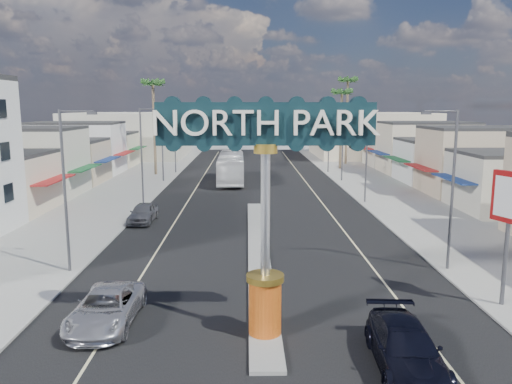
{
  "coord_description": "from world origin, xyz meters",
  "views": [
    {
      "loc": [
        -0.7,
        -16.82,
        9.16
      ],
      "look_at": [
        -0.22,
        9.65,
        4.6
      ],
      "focal_mm": 35.0,
      "sensor_mm": 36.0,
      "label": 1
    }
  ],
  "objects_px": {
    "gateway_sign": "(265,192)",
    "streetlight_r_near": "(450,182)",
    "streetlight_r_far": "(328,136)",
    "suv_right": "(406,348)",
    "traffic_signal_left": "(177,147)",
    "city_bus": "(231,168)",
    "palm_left_far": "(153,88)",
    "palm_right_far": "(348,85)",
    "streetlight_r_mid": "(365,150)",
    "bank_pylon_sign": "(510,205)",
    "car_parked_left": "(143,213)",
    "streetlight_l_mid": "(143,151)",
    "suv_left": "(106,308)",
    "palm_right_mid": "(342,96)",
    "traffic_signal_right": "(328,147)",
    "streetlight_l_far": "(176,137)",
    "streetlight_l_near": "(67,183)"
  },
  "relations": [
    {
      "from": "city_bus",
      "to": "traffic_signal_right",
      "type": "bearing_deg",
      "value": 1.41
    },
    {
      "from": "streetlight_r_far",
      "to": "palm_left_far",
      "type": "height_order",
      "value": "palm_left_far"
    },
    {
      "from": "streetlight_l_mid",
      "to": "streetlight_r_near",
      "type": "height_order",
      "value": "same"
    },
    {
      "from": "streetlight_r_far",
      "to": "palm_right_mid",
      "type": "height_order",
      "value": "palm_right_mid"
    },
    {
      "from": "streetlight_r_far",
      "to": "palm_left_far",
      "type": "relative_size",
      "value": 0.69
    },
    {
      "from": "traffic_signal_right",
      "to": "streetlight_r_near",
      "type": "distance_m",
      "value": 34.03
    },
    {
      "from": "palm_left_far",
      "to": "streetlight_l_mid",
      "type": "bearing_deg",
      "value": -82.69
    },
    {
      "from": "streetlight_r_mid",
      "to": "streetlight_r_far",
      "type": "relative_size",
      "value": 1.0
    },
    {
      "from": "streetlight_l_far",
      "to": "bank_pylon_sign",
      "type": "xyz_separation_m",
      "value": [
        21.49,
        -47.16,
        -0.27
      ]
    },
    {
      "from": "streetlight_l_mid",
      "to": "palm_right_mid",
      "type": "relative_size",
      "value": 0.74
    },
    {
      "from": "palm_left_far",
      "to": "suv_left",
      "type": "distance_m",
      "value": 48.38
    },
    {
      "from": "palm_left_far",
      "to": "traffic_signal_left",
      "type": "bearing_deg",
      "value": -57.57
    },
    {
      "from": "streetlight_r_mid",
      "to": "city_bus",
      "type": "relative_size",
      "value": 0.7
    },
    {
      "from": "city_bus",
      "to": "gateway_sign",
      "type": "bearing_deg",
      "value": -87.15
    },
    {
      "from": "streetlight_l_mid",
      "to": "streetlight_r_mid",
      "type": "bearing_deg",
      "value": 0.0
    },
    {
      "from": "streetlight_l_near",
      "to": "car_parked_left",
      "type": "distance_m",
      "value": 13.05
    },
    {
      "from": "traffic_signal_left",
      "to": "city_bus",
      "type": "xyz_separation_m",
      "value": [
        6.52,
        -0.46,
        -2.47
      ]
    },
    {
      "from": "suv_left",
      "to": "suv_right",
      "type": "relative_size",
      "value": 0.99
    },
    {
      "from": "streetlight_r_far",
      "to": "city_bus",
      "type": "xyz_separation_m",
      "value": [
        -13.1,
        -8.47,
        -3.27
      ]
    },
    {
      "from": "streetlight_l_near",
      "to": "car_parked_left",
      "type": "bearing_deg",
      "value": 83.32
    },
    {
      "from": "streetlight_r_mid",
      "to": "palm_right_far",
      "type": "bearing_deg",
      "value": 81.88
    },
    {
      "from": "gateway_sign",
      "to": "streetlight_r_near",
      "type": "bearing_deg",
      "value": 37.55
    },
    {
      "from": "suv_left",
      "to": "palm_right_mid",
      "type": "bearing_deg",
      "value": 70.49
    },
    {
      "from": "city_bus",
      "to": "bank_pylon_sign",
      "type": "bearing_deg",
      "value": -71.29
    },
    {
      "from": "traffic_signal_right",
      "to": "palm_right_mid",
      "type": "bearing_deg",
      "value": 72.37
    },
    {
      "from": "traffic_signal_left",
      "to": "palm_right_far",
      "type": "bearing_deg",
      "value": 36.67
    },
    {
      "from": "streetlight_r_far",
      "to": "suv_right",
      "type": "bearing_deg",
      "value": -96.05
    },
    {
      "from": "streetlight_r_near",
      "to": "streetlight_l_far",
      "type": "bearing_deg",
      "value": 116.42
    },
    {
      "from": "traffic_signal_right",
      "to": "streetlight_r_mid",
      "type": "bearing_deg",
      "value": -84.9
    },
    {
      "from": "palm_left_far",
      "to": "palm_right_far",
      "type": "distance_m",
      "value": 30.48
    },
    {
      "from": "car_parked_left",
      "to": "streetlight_l_far",
      "type": "bearing_deg",
      "value": 95.49
    },
    {
      "from": "palm_left_far",
      "to": "car_parked_left",
      "type": "relative_size",
      "value": 2.89
    },
    {
      "from": "car_parked_left",
      "to": "city_bus",
      "type": "distance_m",
      "value": 22.24
    },
    {
      "from": "streetlight_l_far",
      "to": "palm_left_far",
      "type": "xyz_separation_m",
      "value": [
        -2.57,
        -2.0,
        6.43
      ]
    },
    {
      "from": "streetlight_l_mid",
      "to": "bank_pylon_sign",
      "type": "distance_m",
      "value": 33.09
    },
    {
      "from": "traffic_signal_left",
      "to": "streetlight_l_mid",
      "type": "bearing_deg",
      "value": -95.1
    },
    {
      "from": "streetlight_r_near",
      "to": "suv_left",
      "type": "distance_m",
      "value": 18.9
    },
    {
      "from": "gateway_sign",
      "to": "bank_pylon_sign",
      "type": "xyz_separation_m",
      "value": [
        11.06,
        2.86,
        -1.13
      ]
    },
    {
      "from": "palm_right_far",
      "to": "car_parked_left",
      "type": "relative_size",
      "value": 3.11
    },
    {
      "from": "streetlight_r_far",
      "to": "palm_right_far",
      "type": "relative_size",
      "value": 0.64
    },
    {
      "from": "streetlight_l_far",
      "to": "car_parked_left",
      "type": "relative_size",
      "value": 1.98
    },
    {
      "from": "streetlight_r_far",
      "to": "suv_left",
      "type": "bearing_deg",
      "value": -109.35
    },
    {
      "from": "gateway_sign",
      "to": "bank_pylon_sign",
      "type": "bearing_deg",
      "value": 14.49
    },
    {
      "from": "streetlight_l_mid",
      "to": "palm_right_far",
      "type": "xyz_separation_m",
      "value": [
        25.43,
        32.0,
        7.32
      ]
    },
    {
      "from": "bank_pylon_sign",
      "to": "car_parked_left",
      "type": "bearing_deg",
      "value": 118.75
    },
    {
      "from": "streetlight_l_mid",
      "to": "streetlight_r_mid",
      "type": "distance_m",
      "value": 20.87
    },
    {
      "from": "streetlight_r_far",
      "to": "suv_left",
      "type": "height_order",
      "value": "streetlight_r_far"
    },
    {
      "from": "traffic_signal_left",
      "to": "streetlight_r_mid",
      "type": "xyz_separation_m",
      "value": [
        19.62,
        -13.99,
        0.79
      ]
    },
    {
      "from": "gateway_sign",
      "to": "suv_left",
      "type": "relative_size",
      "value": 1.71
    },
    {
      "from": "streetlight_l_mid",
      "to": "suv_left",
      "type": "relative_size",
      "value": 1.68
    }
  ]
}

